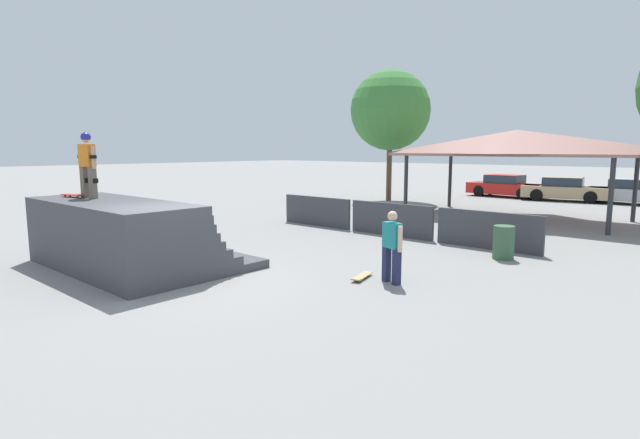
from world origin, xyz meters
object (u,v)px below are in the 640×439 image
Objects in this scene: parked_car_tan at (564,190)px; parked_car_silver at (636,193)px; bystander_walking at (392,243)px; skateboard_on_ground at (362,276)px; skateboard_on_deck at (74,195)px; skater_on_deck at (87,161)px; trash_bin at (504,242)px; tree_beside_pavilion at (390,110)px; parked_car_red at (506,187)px.

parked_car_silver is (3.22, 0.53, 0.00)m from parked_car_tan.
skateboard_on_ground is at bearing 31.40° from bystander_walking.
skateboard_on_deck is 7.81m from bystander_walking.
skater_on_deck reaches higher than trash_bin.
skateboard_on_deck is 0.55× the size of bystander_walking.
parked_car_tan is 3.26m from parked_car_silver.
skateboard_on_deck is at bearing -78.32° from skateboard_on_ground.
bystander_walking is 17.27m from tree_beside_pavilion.
tree_beside_pavilion reaches higher than trash_bin.
trash_bin is 17.59m from parked_car_red.
tree_beside_pavilion reaches higher than bystander_walking.
parked_car_silver is at bearing 89.94° from trash_bin.
skateboard_on_deck reaches higher than parked_car_tan.
trash_bin is at bearing -89.15° from parked_car_tan.
skateboard_on_deck is 0.19× the size of parked_car_red.
bystander_walking is 1.03m from skateboard_on_ground.
tree_beside_pavilion is at bearing -163.91° from skateboard_on_ground.
parked_car_tan reaches higher than trash_bin.
bystander_walking is at bearing -102.27° from trash_bin.
trash_bin is 0.19× the size of parked_car_tan.
parked_car_red is at bearing 177.67° from skateboard_on_ground.
skateboard_on_deck is 0.98× the size of trash_bin.
skater_on_deck is 1.85× the size of trash_bin.
skateboard_on_ground is 4.26m from trash_bin.
trash_bin is (7.33, 7.11, -2.07)m from skater_on_deck.
skateboard_on_ground is 20.95m from parked_car_red.
skateboard_on_ground is 17.26m from tree_beside_pavilion.
trash_bin is 16.54m from parked_car_tan.
bystander_walking reaches higher than trash_bin.
trash_bin is at bearing -65.81° from parked_car_red.
tree_beside_pavilion is 15.05m from trash_bin.
parked_car_red and parked_car_silver have the same top height.
parked_car_silver is (7.35, 23.87, -1.89)m from skater_on_deck.
parked_car_tan reaches higher than skateboard_on_ground.
bystander_walking is 0.33× the size of parked_car_silver.
tree_beside_pavilion is at bearing 86.46° from skateboard_on_deck.
skater_on_deck is 23.58m from parked_car_red.
parked_car_tan is (-3.20, 16.22, 0.18)m from trash_bin.
parked_car_red is 3.23m from parked_car_tan.
tree_beside_pavilion is at bearing -144.60° from parked_car_silver.
skateboard_on_deck is 0.18× the size of parked_car_silver.
bystander_walking is (6.50, 3.30, -1.65)m from skater_on_deck.
parked_car_silver is (0.02, 16.76, 0.18)m from trash_bin.
skateboard_on_ground is 0.20× the size of parked_car_red.
tree_beside_pavilion is 8.48m from parked_car_red.
bystander_walking is at bearing 18.04° from skater_on_deck.
skateboard_on_deck is at bearing -111.33° from parked_car_tan.
skateboard_on_ground is at bearing 19.29° from skater_on_deck.
skater_on_deck is at bearing -135.86° from trash_bin.
parked_car_silver is (1.49, 20.74, 0.54)m from skateboard_on_ground.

